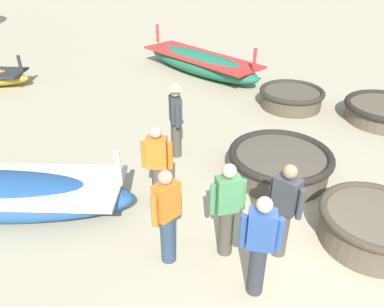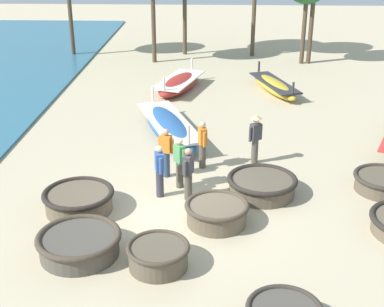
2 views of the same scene
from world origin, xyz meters
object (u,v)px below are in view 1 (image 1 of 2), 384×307
coracle_tilted (291,97)px  fisherman_hauling (176,115)px  fisherman_by_coracle (260,245)px  fisherman_standing_right (157,166)px  long_boat_blue_hull (200,63)px  fisherman_crouching (284,209)px  fisherman_with_hat (227,208)px  coracle_front_right (280,162)px  coracle_far_left (373,225)px  fisherman_standing_left (167,215)px

coracle_tilted → fisherman_hauling: fisherman_hauling is taller
fisherman_by_coracle → fisherman_standing_right: bearing=59.8°
long_boat_blue_hull → fisherman_hauling: fisherman_hauling is taller
fisherman_crouching → fisherman_with_hat: (-0.29, 0.75, 0.00)m
coracle_front_right → fisherman_by_coracle: (-2.94, -0.24, 0.54)m
coracle_tilted → fisherman_crouching: 5.78m
fisherman_by_coracle → fisherman_with_hat: (0.54, 0.59, 0.00)m
coracle_tilted → fisherman_crouching: size_ratio=1.13×
coracle_front_right → fisherman_crouching: bearing=-169.3°
fisherman_standing_right → fisherman_crouching: size_ratio=1.00×
long_boat_blue_hull → coracle_far_left: bearing=-140.8°
coracle_far_left → fisherman_hauling: (1.25, 3.89, 0.64)m
fisherman_by_coracle → coracle_far_left: bearing=-41.6°
coracle_tilted → fisherman_standing_left: 6.51m
long_boat_blue_hull → fisherman_standing_left: size_ratio=3.22×
long_boat_blue_hull → fisherman_hauling: size_ratio=3.03×
long_boat_blue_hull → fisherman_by_coracle: 9.21m
fisherman_standing_left → fisherman_crouching: 1.65m
coracle_tilted → coracle_front_right: (-3.59, -0.36, 0.02)m
coracle_front_right → fisherman_standing_left: (-2.86, 1.08, 0.54)m
fisherman_standing_right → fisherman_with_hat: 1.56m
coracle_tilted → fisherman_standing_left: bearing=173.7°
coracle_front_right → fisherman_standing_left: 3.10m
long_boat_blue_hull → fisherman_standing_right: bearing=-164.5°
coracle_front_right → fisherman_hauling: (-0.06, 2.21, 0.66)m
long_boat_blue_hull → fisherman_standing_right: fisherman_standing_right is taller
coracle_far_left → fisherman_crouching: size_ratio=1.08×
fisherman_crouching → fisherman_with_hat: 0.80m
coracle_tilted → coracle_front_right: 3.61m
coracle_far_left → coracle_tilted: 5.31m
coracle_front_right → fisherman_standing_left: size_ratio=1.30×
fisherman_standing_left → fisherman_standing_right: bearing=32.6°
fisherman_hauling → fisherman_with_hat: size_ratio=1.06×
coracle_tilted → fisherman_by_coracle: (-6.52, -0.61, 0.56)m
long_boat_blue_hull → fisherman_crouching: fisherman_crouching is taller
coracle_far_left → fisherman_by_coracle: bearing=138.4°
fisherman_standing_left → fisherman_hauling: bearing=22.1°
fisherman_with_hat → coracle_tilted: bearing=0.1°
coracle_tilted → fisherman_hauling: 4.15m
fisherman_hauling → fisherman_standing_left: bearing=-157.9°
fisherman_with_hat → coracle_far_left: bearing=-61.9°
coracle_tilted → long_boat_blue_hull: 3.81m
fisherman_with_hat → fisherman_crouching: bearing=-69.2°
fisherman_by_coracle → fisherman_standing_left: bearing=86.6°
fisherman_hauling → fisherman_standing_right: bearing=-165.7°
coracle_tilted → fisherman_standing_right: (-5.35, 1.41, 0.56)m
coracle_tilted → coracle_front_right: size_ratio=0.87×
long_boat_blue_hull → fisherman_with_hat: 8.47m
fisherman_hauling → fisherman_standing_right: size_ratio=1.06×
coracle_tilted → long_boat_blue_hull: long_boat_blue_hull is taller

